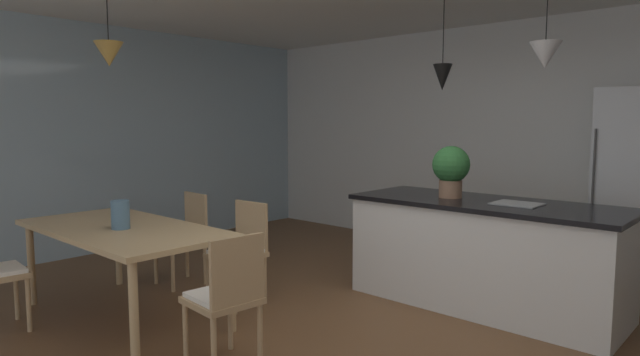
{
  "coord_description": "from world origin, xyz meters",
  "views": [
    {
      "loc": [
        2.13,
        -2.8,
        1.56
      ],
      "look_at": [
        -0.53,
        0.12,
        1.14
      ],
      "focal_mm": 29.83,
      "sensor_mm": 36.0,
      "label": 1
    }
  ],
  "objects_px": {
    "kitchen_island": "(484,252)",
    "refrigerator": "(639,189)",
    "chair_far_left": "(184,235)",
    "chair_kitchen_end": "(226,295)",
    "potted_plant_on_island": "(451,168)",
    "dining_table": "(123,235)",
    "chair_far_right": "(240,249)",
    "vase_on_dining_table": "(120,215)"
  },
  "relations": [
    {
      "from": "kitchen_island",
      "to": "refrigerator",
      "type": "xyz_separation_m",
      "value": [
        0.82,
        1.47,
        0.48
      ]
    },
    {
      "from": "chair_far_left",
      "to": "chair_kitchen_end",
      "type": "relative_size",
      "value": 1.0
    },
    {
      "from": "potted_plant_on_island",
      "to": "dining_table",
      "type": "bearing_deg",
      "value": -127.44
    },
    {
      "from": "dining_table",
      "to": "chair_kitchen_end",
      "type": "bearing_deg",
      "value": -0.18
    },
    {
      "from": "chair_far_right",
      "to": "refrigerator",
      "type": "relative_size",
      "value": 0.46
    },
    {
      "from": "kitchen_island",
      "to": "refrigerator",
      "type": "relative_size",
      "value": 1.19
    },
    {
      "from": "chair_far_right",
      "to": "vase_on_dining_table",
      "type": "distance_m",
      "value": 1.03
    },
    {
      "from": "refrigerator",
      "to": "chair_far_left",
      "type": "bearing_deg",
      "value": -139.14
    },
    {
      "from": "chair_kitchen_end",
      "to": "potted_plant_on_island",
      "type": "xyz_separation_m",
      "value": [
        0.35,
        2.19,
        0.68
      ]
    },
    {
      "from": "dining_table",
      "to": "chair_far_left",
      "type": "bearing_deg",
      "value": 116.77
    },
    {
      "from": "vase_on_dining_table",
      "to": "chair_far_left",
      "type": "bearing_deg",
      "value": 119.2
    },
    {
      "from": "dining_table",
      "to": "chair_far_right",
      "type": "bearing_deg",
      "value": 63.16
    },
    {
      "from": "refrigerator",
      "to": "chair_kitchen_end",
      "type": "bearing_deg",
      "value": -112.42
    },
    {
      "from": "dining_table",
      "to": "refrigerator",
      "type": "height_order",
      "value": "refrigerator"
    },
    {
      "from": "dining_table",
      "to": "potted_plant_on_island",
      "type": "bearing_deg",
      "value": 52.56
    },
    {
      "from": "chair_far_right",
      "to": "refrigerator",
      "type": "height_order",
      "value": "refrigerator"
    },
    {
      "from": "chair_far_right",
      "to": "vase_on_dining_table",
      "type": "xyz_separation_m",
      "value": [
        -0.35,
        -0.89,
        0.37
      ]
    },
    {
      "from": "chair_far_right",
      "to": "potted_plant_on_island",
      "type": "xyz_separation_m",
      "value": [
        1.25,
        1.35,
        0.68
      ]
    },
    {
      "from": "chair_far_left",
      "to": "vase_on_dining_table",
      "type": "distance_m",
      "value": 1.09
    },
    {
      "from": "chair_far_right",
      "to": "chair_far_left",
      "type": "bearing_deg",
      "value": -179.99
    },
    {
      "from": "dining_table",
      "to": "chair_kitchen_end",
      "type": "height_order",
      "value": "chair_kitchen_end"
    },
    {
      "from": "dining_table",
      "to": "vase_on_dining_table",
      "type": "height_order",
      "value": "vase_on_dining_table"
    },
    {
      "from": "dining_table",
      "to": "chair_far_right",
      "type": "distance_m",
      "value": 0.96
    },
    {
      "from": "chair_far_left",
      "to": "kitchen_island",
      "type": "bearing_deg",
      "value": 29.0
    },
    {
      "from": "kitchen_island",
      "to": "refrigerator",
      "type": "bearing_deg",
      "value": 60.7
    },
    {
      "from": "chair_far_left",
      "to": "potted_plant_on_island",
      "type": "height_order",
      "value": "potted_plant_on_island"
    },
    {
      "from": "kitchen_island",
      "to": "vase_on_dining_table",
      "type": "height_order",
      "value": "vase_on_dining_table"
    },
    {
      "from": "chair_kitchen_end",
      "to": "chair_far_right",
      "type": "bearing_deg",
      "value": 136.66
    },
    {
      "from": "chair_far_left",
      "to": "vase_on_dining_table",
      "type": "height_order",
      "value": "vase_on_dining_table"
    },
    {
      "from": "potted_plant_on_island",
      "to": "kitchen_island",
      "type": "bearing_deg",
      "value": -0.0
    },
    {
      "from": "kitchen_island",
      "to": "vase_on_dining_table",
      "type": "bearing_deg",
      "value": -130.78
    },
    {
      "from": "chair_far_left",
      "to": "chair_kitchen_end",
      "type": "distance_m",
      "value": 1.94
    },
    {
      "from": "chair_far_right",
      "to": "dining_table",
      "type": "bearing_deg",
      "value": -116.84
    },
    {
      "from": "chair_far_left",
      "to": "chair_kitchen_end",
      "type": "xyz_separation_m",
      "value": [
        1.74,
        -0.84,
        0.0
      ]
    },
    {
      "from": "chair_far_right",
      "to": "potted_plant_on_island",
      "type": "bearing_deg",
      "value": 47.14
    },
    {
      "from": "chair_far_left",
      "to": "kitchen_island",
      "type": "distance_m",
      "value": 2.78
    },
    {
      "from": "chair_kitchen_end",
      "to": "vase_on_dining_table",
      "type": "xyz_separation_m",
      "value": [
        -1.24,
        -0.05,
        0.37
      ]
    },
    {
      "from": "chair_kitchen_end",
      "to": "potted_plant_on_island",
      "type": "bearing_deg",
      "value": 80.81
    },
    {
      "from": "chair_kitchen_end",
      "to": "kitchen_island",
      "type": "xyz_separation_m",
      "value": [
        0.69,
        2.19,
        -0.01
      ]
    },
    {
      "from": "dining_table",
      "to": "chair_far_right",
      "type": "relative_size",
      "value": 2.18
    },
    {
      "from": "kitchen_island",
      "to": "chair_far_left",
      "type": "bearing_deg",
      "value": -151.0
    },
    {
      "from": "chair_far_left",
      "to": "dining_table",
      "type": "bearing_deg",
      "value": -63.23
    }
  ]
}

